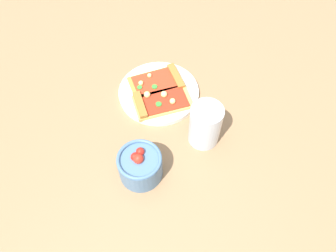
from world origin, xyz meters
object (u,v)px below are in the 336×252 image
object	(u,v)px
plate	(159,92)
salad_bowl	(140,165)
soda_glass	(205,126)
pizza_slice_near	(159,101)
pizza_slice_far	(159,82)

from	to	relation	value
plate	salad_bowl	distance (m)	0.25
soda_glass	salad_bowl	bearing A→B (deg)	44.58
pizza_slice_near	soda_glass	size ratio (longest dim) A/B	1.50
pizza_slice_far	salad_bowl	distance (m)	0.27
pizza_slice_far	soda_glass	distance (m)	0.21
soda_glass	plate	bearing A→B (deg)	-39.92
pizza_slice_near	soda_glass	distance (m)	0.16
salad_bowl	soda_glass	size ratio (longest dim) A/B	0.87
plate	salad_bowl	bearing A→B (deg)	93.07
plate	soda_glass	bearing A→B (deg)	140.08
soda_glass	pizza_slice_near	bearing A→B (deg)	-30.10
salad_bowl	soda_glass	world-z (taller)	soda_glass
plate	soda_glass	distance (m)	0.19
plate	pizza_slice_near	size ratio (longest dim) A/B	1.28
pizza_slice_far	pizza_slice_near	bearing A→B (deg)	101.85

